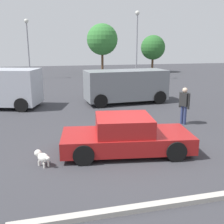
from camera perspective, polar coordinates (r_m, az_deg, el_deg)
ground_plane at (r=8.97m, az=2.52°, el=-8.70°), size 80.00×80.00×0.00m
sedan_foreground at (r=8.82m, az=2.94°, el=-5.15°), size 4.43×2.37×1.25m
dog at (r=8.23m, az=-14.74°, el=-9.24°), size 0.48×0.57×0.45m
suv_dark at (r=16.46m, az=2.93°, el=5.76°), size 5.02×2.38×2.01m
pedestrian at (r=12.32m, az=15.19°, el=1.96°), size 0.38×0.53×1.67m
parking_curb at (r=6.33m, az=11.03°, el=-18.84°), size 6.59×0.20×0.12m
light_post_near at (r=27.89m, az=5.37°, el=16.26°), size 0.44×0.44×6.79m
light_post_mid at (r=29.85m, az=-17.63°, el=14.77°), size 0.44×0.44×6.10m
tree_back_left at (r=34.34m, az=-2.11°, el=15.24°), size 3.84×3.84×6.12m
tree_back_center at (r=36.14m, az=8.76°, el=13.47°), size 3.15×3.15×4.79m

